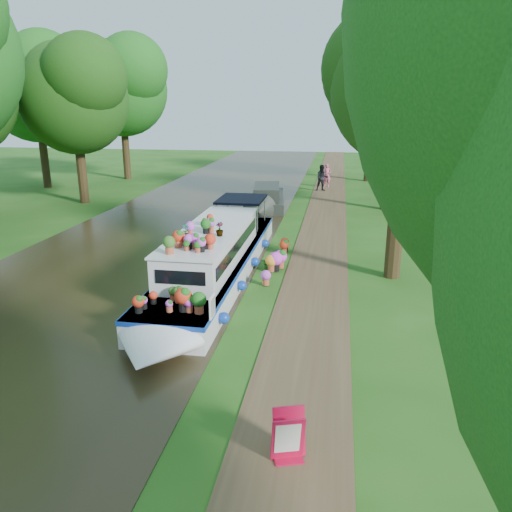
# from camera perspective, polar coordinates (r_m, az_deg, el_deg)

# --- Properties ---
(ground) EXTENTS (100.00, 100.00, 0.00)m
(ground) POSITION_cam_1_polar(r_m,az_deg,el_deg) (15.35, 1.95, -5.29)
(ground) COLOR #1E4D13
(ground) RESTS_ON ground
(canal_water) EXTENTS (10.00, 100.00, 0.02)m
(canal_water) POSITION_cam_1_polar(r_m,az_deg,el_deg) (17.12, -18.42, -3.74)
(canal_water) COLOR black
(canal_water) RESTS_ON ground
(towpath) EXTENTS (2.20, 100.00, 0.03)m
(towpath) POSITION_cam_1_polar(r_m,az_deg,el_deg) (15.25, 6.44, -5.48)
(towpath) COLOR #4A3822
(towpath) RESTS_ON ground
(plant_boat) EXTENTS (2.29, 13.52, 2.29)m
(plant_boat) POSITION_cam_1_polar(r_m,az_deg,el_deg) (16.80, -5.00, -0.26)
(plant_boat) COLOR silver
(plant_boat) RESTS_ON canal_water
(tree_near_overhang) EXTENTS (5.52, 5.28, 8.99)m
(tree_near_overhang) POSITION_cam_1_polar(r_m,az_deg,el_deg) (17.28, 16.92, 18.92)
(tree_near_overhang) COLOR black
(tree_near_overhang) RESTS_ON ground
(tree_near_mid) EXTENTS (6.90, 6.60, 9.40)m
(tree_near_mid) POSITION_cam_1_polar(r_m,az_deg,el_deg) (29.29, 15.40, 17.66)
(tree_near_mid) COLOR black
(tree_near_mid) RESTS_ON ground
(tree_near_far) EXTENTS (7.59, 7.26, 10.30)m
(tree_near_far) POSITION_cam_1_polar(r_m,az_deg,el_deg) (40.25, 13.20, 18.36)
(tree_near_far) COLOR black
(tree_near_far) RESTS_ON ground
(tree_far_c) EXTENTS (7.13, 6.82, 9.59)m
(tree_far_c) POSITION_cam_1_polar(r_m,az_deg,el_deg) (32.08, -20.07, 17.31)
(tree_far_c) COLOR black
(tree_far_c) RESTS_ON ground
(tree_far_d) EXTENTS (8.05, 7.70, 10.85)m
(tree_far_d) POSITION_cam_1_polar(r_m,az_deg,el_deg) (41.75, -15.17, 18.64)
(tree_far_d) COLOR black
(tree_far_d) RESTS_ON ground
(tree_far_h) EXTENTS (7.82, 7.48, 10.49)m
(tree_far_h) POSITION_cam_1_polar(r_m,az_deg,el_deg) (39.19, -23.86, 17.58)
(tree_far_h) COLOR black
(tree_far_h) RESTS_ON ground
(second_boat) EXTENTS (2.51, 6.65, 1.25)m
(second_boat) POSITION_cam_1_polar(r_m,az_deg,el_deg) (29.38, 1.25, 6.61)
(second_boat) COLOR #232722
(second_boat) RESTS_ON canal_water
(sandwich_board) EXTENTS (0.59, 0.59, 0.89)m
(sandwich_board) POSITION_cam_1_polar(r_m,az_deg,el_deg) (8.95, 3.71, -20.07)
(sandwich_board) COLOR #C20D35
(sandwich_board) RESTS_ON towpath
(pedestrian_pink) EXTENTS (0.64, 0.46, 1.65)m
(pedestrian_pink) POSITION_cam_1_polar(r_m,az_deg,el_deg) (36.82, 8.11, 9.11)
(pedestrian_pink) COLOR #CD547B
(pedestrian_pink) RESTS_ON towpath
(pedestrian_dark) EXTENTS (0.99, 0.85, 1.77)m
(pedestrian_dark) POSITION_cam_1_polar(r_m,az_deg,el_deg) (35.07, 7.57, 8.84)
(pedestrian_dark) COLOR black
(pedestrian_dark) RESTS_ON towpath
(verge_plant) EXTENTS (0.46, 0.42, 0.45)m
(verge_plant) POSITION_cam_1_polar(r_m,az_deg,el_deg) (18.25, 1.38, -0.84)
(verge_plant) COLOR #1F5F1C
(verge_plant) RESTS_ON ground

